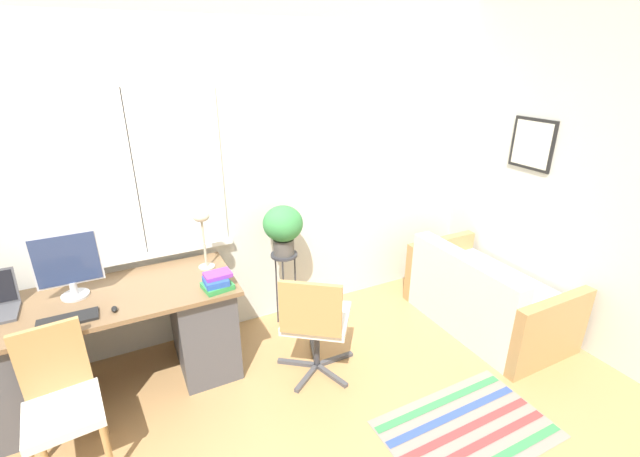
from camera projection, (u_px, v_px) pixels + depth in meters
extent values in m
plane|color=tan|center=(226.00, 388.00, 3.10)|extent=(14.00, 14.00, 0.00)
cube|color=silver|center=(183.00, 182.00, 3.23)|extent=(9.00, 0.06, 2.70)
cube|color=white|center=(86.00, 184.00, 2.90)|extent=(0.62, 0.02, 1.23)
cube|color=white|center=(86.00, 184.00, 2.89)|extent=(0.55, 0.01, 1.16)
cube|color=white|center=(180.00, 173.00, 3.16)|extent=(0.62, 0.02, 1.23)
cube|color=white|center=(180.00, 173.00, 3.15)|extent=(0.55, 0.01, 1.16)
cube|color=white|center=(148.00, 254.00, 3.26)|extent=(1.29, 0.11, 0.04)
cube|color=silver|center=(524.00, 164.00, 3.74)|extent=(0.06, 9.00, 2.70)
cube|color=black|center=(532.00, 144.00, 3.58)|extent=(0.02, 0.40, 0.42)
cube|color=silver|center=(532.00, 144.00, 3.58)|extent=(0.01, 0.35, 0.37)
cube|color=brown|center=(105.00, 299.00, 2.83)|extent=(1.69, 0.70, 0.03)
cube|color=#4C4C51|center=(12.00, 373.00, 2.72)|extent=(0.40, 0.62, 0.73)
cube|color=#4C4C51|center=(203.00, 323.00, 3.23)|extent=(0.40, 0.62, 0.73)
cylinder|color=silver|center=(75.00, 295.00, 2.83)|extent=(0.17, 0.17, 0.02)
cylinder|color=silver|center=(74.00, 288.00, 2.81)|extent=(0.05, 0.05, 0.09)
cube|color=silver|center=(67.00, 259.00, 2.73)|extent=(0.39, 0.02, 0.36)
cube|color=navy|center=(66.00, 260.00, 2.72)|extent=(0.37, 0.01, 0.33)
cube|color=black|center=(68.00, 320.00, 2.57)|extent=(0.34, 0.13, 0.02)
ellipsoid|color=black|center=(114.00, 309.00, 2.66)|extent=(0.04, 0.06, 0.03)
cylinder|color=#BCB299|center=(207.00, 267.00, 3.21)|extent=(0.12, 0.12, 0.01)
cylinder|color=#BCB299|center=(204.00, 243.00, 3.14)|extent=(0.02, 0.02, 0.38)
ellipsoid|color=#BCB299|center=(201.00, 216.00, 3.05)|extent=(0.12, 0.12, 0.08)
cube|color=green|center=(217.00, 286.00, 2.92)|extent=(0.21, 0.19, 0.04)
cube|color=#2851B2|center=(216.00, 281.00, 2.90)|extent=(0.15, 0.15, 0.04)
cube|color=purple|center=(218.00, 275.00, 2.91)|extent=(0.18, 0.13, 0.03)
cylinder|color=#B2844C|center=(108.00, 449.00, 2.39)|extent=(0.04, 0.04, 0.41)
cylinder|color=#B2844C|center=(37.00, 434.00, 2.48)|extent=(0.04, 0.04, 0.41)
cylinder|color=#B2844C|center=(100.00, 410.00, 2.65)|extent=(0.04, 0.04, 0.41)
cube|color=silver|center=(63.00, 414.00, 2.36)|extent=(0.42, 0.40, 0.06)
cube|color=#B2844C|center=(52.00, 358.00, 2.42)|extent=(0.35, 0.06, 0.43)
cube|color=#47474C|center=(297.00, 363.00, 3.33)|extent=(0.27, 0.22, 0.03)
cube|color=#47474C|center=(307.00, 378.00, 3.18)|extent=(0.28, 0.21, 0.03)
cube|color=#47474C|center=(331.00, 375.00, 3.20)|extent=(0.13, 0.31, 0.03)
cube|color=#47474C|center=(335.00, 359.00, 3.37)|extent=(0.31, 0.04, 0.03)
cube|color=#47474C|center=(314.00, 352.00, 3.45)|extent=(0.13, 0.31, 0.03)
cylinder|color=#333338|center=(317.00, 343.00, 3.23)|extent=(0.04, 0.04, 0.39)
cube|color=silver|center=(317.00, 318.00, 3.14)|extent=(0.63, 0.63, 0.06)
cube|color=#B2844C|center=(310.00, 309.00, 2.84)|extent=(0.36, 0.28, 0.39)
cube|color=silver|center=(486.00, 302.00, 3.78)|extent=(0.77, 1.15, 0.42)
cube|color=silver|center=(465.00, 274.00, 3.51)|extent=(0.16, 1.15, 0.30)
cube|color=#A87F4C|center=(550.00, 333.00, 3.23)|extent=(0.77, 0.09, 0.59)
cube|color=#A87F4C|center=(439.00, 265.00, 4.26)|extent=(0.77, 0.09, 0.59)
cylinder|color=#333338|center=(284.00, 255.00, 3.55)|extent=(0.22, 0.22, 0.02)
cylinder|color=#333338|center=(295.00, 289.00, 3.72)|extent=(0.01, 0.01, 0.69)
cylinder|color=#333338|center=(277.00, 289.00, 3.73)|extent=(0.01, 0.01, 0.69)
cylinder|color=#333338|center=(284.00, 298.00, 3.60)|extent=(0.01, 0.01, 0.69)
cylinder|color=#514C47|center=(284.00, 247.00, 3.52)|extent=(0.17, 0.17, 0.13)
ellipsoid|color=#388442|center=(283.00, 224.00, 3.44)|extent=(0.32, 0.32, 0.29)
cube|color=gray|center=(467.00, 429.00, 2.76)|extent=(1.09, 0.69, 0.01)
cube|color=#C63838|center=(482.00, 443.00, 2.66)|extent=(1.07, 0.06, 0.00)
cube|color=#C63838|center=(467.00, 428.00, 2.76)|extent=(1.07, 0.06, 0.00)
cube|color=#334C99|center=(453.00, 415.00, 2.86)|extent=(1.07, 0.06, 0.00)
cube|color=#388E4C|center=(441.00, 402.00, 2.97)|extent=(1.07, 0.06, 0.00)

